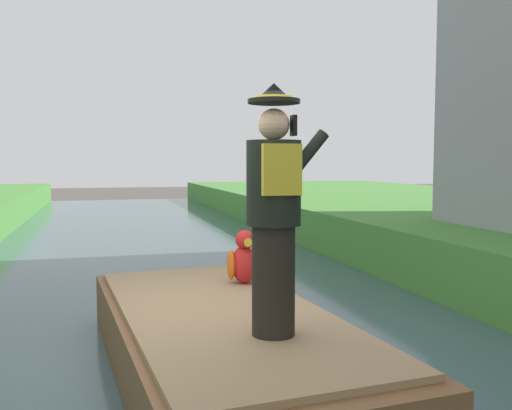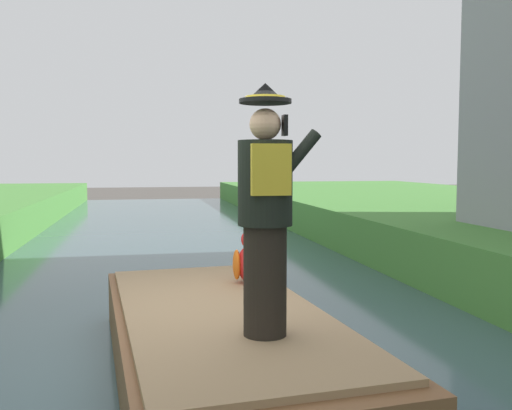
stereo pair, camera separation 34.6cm
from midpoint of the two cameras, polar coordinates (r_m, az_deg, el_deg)
name	(u,v)px [view 2 (the right image)]	position (r m, az deg, el deg)	size (l,w,h in m)	color
ground_plane	(220,384)	(5.29, -1.70, -17.75)	(80.00, 80.00, 0.00)	#4C4742
canal_water	(220,378)	(5.27, -1.70, -17.24)	(6.66, 48.00, 0.10)	#3D565B
boat	(221,342)	(5.10, -1.60, -13.79)	(2.15, 4.34, 0.61)	brown
person_pirate	(266,211)	(4.09, 3.43, -0.62)	(0.61, 0.42, 1.85)	black
parrot_plush	(250,260)	(5.95, 1.04, -5.64)	(0.36, 0.34, 0.57)	red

